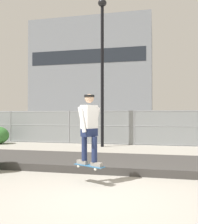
% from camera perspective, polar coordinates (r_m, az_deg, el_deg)
% --- Properties ---
extents(ground_plane, '(120.00, 120.00, 0.00)m').
position_cam_1_polar(ground_plane, '(5.07, -0.00, -19.06)').
color(ground_plane, '#9E998E').
extents(gravel_berm, '(17.44, 2.54, 0.21)m').
position_cam_1_polar(gravel_berm, '(7.99, 4.87, -11.47)').
color(gravel_berm, '#3D3A38').
rests_on(gravel_berm, ground_plane).
extents(skateboard, '(0.80, 0.54, 0.07)m').
position_cam_1_polar(skateboard, '(5.89, -2.24, -12.15)').
color(skateboard, '#2D608C').
extents(skater, '(0.69, 0.62, 1.65)m').
position_cam_1_polar(skater, '(5.78, -2.23, -3.01)').
color(skater, gray).
rests_on(skater, skateboard).
extents(chain_fence, '(22.28, 0.06, 1.85)m').
position_cam_1_polar(chain_fence, '(13.59, 8.07, -3.54)').
color(chain_fence, gray).
rests_on(chain_fence, ground_plane).
extents(street_lamp, '(0.44, 0.44, 7.51)m').
position_cam_1_polar(street_lamp, '(13.02, 0.75, 12.65)').
color(street_lamp, black).
rests_on(street_lamp, ground_plane).
extents(parked_car_near, '(4.45, 2.04, 1.66)m').
position_cam_1_polar(parked_car_near, '(18.41, -6.64, -3.11)').
color(parked_car_near, maroon).
rests_on(parked_car_near, ground_plane).
extents(parked_car_mid, '(4.47, 2.09, 1.66)m').
position_cam_1_polar(parked_car_mid, '(17.50, 9.94, -3.22)').
color(parked_car_mid, '#474C54').
rests_on(parked_car_mid, ground_plane).
extents(library_building, '(22.81, 14.74, 19.56)m').
position_cam_1_polar(library_building, '(52.22, -0.74, 8.25)').
color(library_building, slate).
rests_on(library_building, ground_plane).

